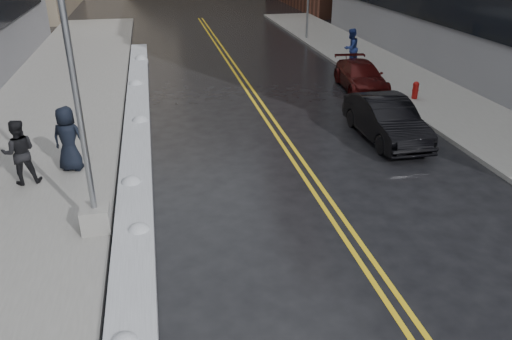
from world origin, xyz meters
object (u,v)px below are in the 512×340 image
fire_hydrant (416,89)px  car_maroon (361,76)px  pedestrian_east (351,48)px  car_black (386,119)px  pedestrian_c (68,139)px  lamppost (83,135)px  pedestrian_b (19,152)px

fire_hydrant → car_maroon: car_maroon is taller
pedestrian_east → car_black: (-2.40, -9.47, -0.40)m
fire_hydrant → pedestrian_c: bearing=-161.6°
fire_hydrant → car_black: size_ratio=0.17×
lamppost → fire_hydrant: 14.81m
pedestrian_c → pedestrian_east: pedestrian_east is taller
car_maroon → pedestrian_c: bearing=-144.8°
fire_hydrant → car_maroon: size_ratio=0.17×
pedestrian_b → pedestrian_c: pedestrian_c is taller
pedestrian_b → car_maroon: (12.93, 7.26, -0.45)m
lamppost → car_maroon: lamppost is taller
pedestrian_b → car_maroon: 14.83m
fire_hydrant → pedestrian_east: pedestrian_east is taller
lamppost → car_black: size_ratio=1.73×
pedestrian_b → car_maroon: size_ratio=0.43×
pedestrian_east → car_maroon: (-0.87, -3.58, -0.51)m
fire_hydrant → car_maroon: bearing=124.8°
lamppost → car_black: bearing=25.0°
lamppost → pedestrian_c: 3.97m
pedestrian_c → car_maroon: (11.73, 6.62, -0.50)m
pedestrian_b → pedestrian_east: 17.55m
fire_hydrant → car_black: car_black is taller
pedestrian_east → car_black: size_ratio=0.44×
lamppost → pedestrian_b: lamppost is taller
car_black → pedestrian_b: bearing=-173.0°
pedestrian_c → car_maroon: pedestrian_c is taller
fire_hydrant → car_maroon: 2.69m
car_black → lamppost: bearing=-154.8°
fire_hydrant → pedestrian_east: bearing=96.5°
fire_hydrant → pedestrian_b: size_ratio=0.40×
pedestrian_east → car_maroon: pedestrian_east is taller
lamppost → pedestrian_east: size_ratio=3.90×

